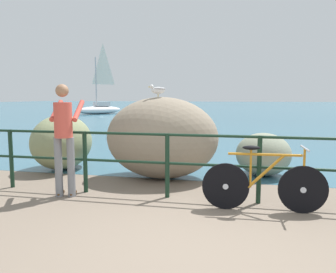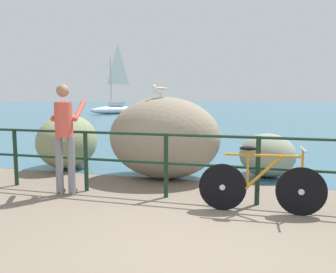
{
  "view_description": "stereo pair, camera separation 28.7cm",
  "coord_description": "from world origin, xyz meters",
  "px_view_note": "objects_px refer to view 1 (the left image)",
  "views": [
    {
      "loc": [
        0.45,
        -3.44,
        1.6
      ],
      "look_at": [
        -0.77,
        2.11,
        0.92
      ],
      "focal_mm": 36.58,
      "sensor_mm": 36.0,
      "label": 1
    },
    {
      "loc": [
        0.73,
        -3.37,
        1.6
      ],
      "look_at": [
        -0.77,
        2.11,
        0.92
      ],
      "focal_mm": 36.58,
      "sensor_mm": 36.0,
      "label": 2
    }
  ],
  "objects_px": {
    "seagull": "(158,90)",
    "sailboat": "(99,106)",
    "breakwater_boulder_right": "(263,154)",
    "breakwater_boulder_left": "(62,142)",
    "breakwater_boulder_main": "(162,138)",
    "bicycle": "(264,184)",
    "person_at_railing": "(64,135)"
  },
  "relations": [
    {
      "from": "sailboat",
      "to": "breakwater_boulder_main",
      "type": "bearing_deg",
      "value": 63.87
    },
    {
      "from": "breakwater_boulder_right",
      "to": "seagull",
      "type": "xyz_separation_m",
      "value": [
        -2.01,
        -0.74,
        1.29
      ]
    },
    {
      "from": "person_at_railing",
      "to": "breakwater_boulder_main",
      "type": "height_order",
      "value": "person_at_railing"
    },
    {
      "from": "breakwater_boulder_main",
      "to": "seagull",
      "type": "xyz_separation_m",
      "value": [
        -0.05,
        -0.07,
        0.93
      ]
    },
    {
      "from": "sailboat",
      "to": "person_at_railing",
      "type": "bearing_deg",
      "value": 59.82
    },
    {
      "from": "breakwater_boulder_left",
      "to": "breakwater_boulder_right",
      "type": "relative_size",
      "value": 1.41
    },
    {
      "from": "breakwater_boulder_right",
      "to": "sailboat",
      "type": "xyz_separation_m",
      "value": [
        -12.77,
        20.98,
        0.28
      ]
    },
    {
      "from": "breakwater_boulder_right",
      "to": "breakwater_boulder_main",
      "type": "bearing_deg",
      "value": -161.24
    },
    {
      "from": "breakwater_boulder_main",
      "to": "breakwater_boulder_left",
      "type": "xyz_separation_m",
      "value": [
        -2.32,
        0.33,
        -0.19
      ]
    },
    {
      "from": "bicycle",
      "to": "breakwater_boulder_left",
      "type": "xyz_separation_m",
      "value": [
        -4.16,
        1.93,
        0.2
      ]
    },
    {
      "from": "breakwater_boulder_left",
      "to": "seagull",
      "type": "relative_size",
      "value": 4.68
    },
    {
      "from": "breakwater_boulder_left",
      "to": "seagull",
      "type": "bearing_deg",
      "value": -10.08
    },
    {
      "from": "seagull",
      "to": "sailboat",
      "type": "xyz_separation_m",
      "value": [
        -10.76,
        21.72,
        -1.01
      ]
    },
    {
      "from": "bicycle",
      "to": "sailboat",
      "type": "distance_m",
      "value": 26.47
    },
    {
      "from": "bicycle",
      "to": "seagull",
      "type": "distance_m",
      "value": 2.77
    },
    {
      "from": "bicycle",
      "to": "breakwater_boulder_main",
      "type": "relative_size",
      "value": 0.78
    },
    {
      "from": "breakwater_boulder_main",
      "to": "breakwater_boulder_right",
      "type": "bearing_deg",
      "value": 18.76
    },
    {
      "from": "seagull",
      "to": "sailboat",
      "type": "height_order",
      "value": "sailboat"
    },
    {
      "from": "breakwater_boulder_main",
      "to": "breakwater_boulder_left",
      "type": "bearing_deg",
      "value": 171.95
    },
    {
      "from": "sailboat",
      "to": "seagull",
      "type": "bearing_deg",
      "value": 63.68
    },
    {
      "from": "breakwater_boulder_right",
      "to": "breakwater_boulder_left",
      "type": "bearing_deg",
      "value": -175.52
    },
    {
      "from": "breakwater_boulder_right",
      "to": "sailboat",
      "type": "height_order",
      "value": "sailboat"
    },
    {
      "from": "breakwater_boulder_main",
      "to": "seagull",
      "type": "relative_size",
      "value": 6.43
    },
    {
      "from": "seagull",
      "to": "person_at_railing",
      "type": "bearing_deg",
      "value": 33.01
    },
    {
      "from": "person_at_railing",
      "to": "breakwater_boulder_left",
      "type": "distance_m",
      "value": 2.2
    },
    {
      "from": "breakwater_boulder_right",
      "to": "sailboat",
      "type": "distance_m",
      "value": 24.56
    },
    {
      "from": "bicycle",
      "to": "seagull",
      "type": "relative_size",
      "value": 4.99
    },
    {
      "from": "breakwater_boulder_main",
      "to": "sailboat",
      "type": "distance_m",
      "value": 24.2
    },
    {
      "from": "seagull",
      "to": "bicycle",
      "type": "bearing_deg",
      "value": 122.78
    },
    {
      "from": "breakwater_boulder_main",
      "to": "breakwater_boulder_right",
      "type": "height_order",
      "value": "breakwater_boulder_main"
    },
    {
      "from": "bicycle",
      "to": "sailboat",
      "type": "relative_size",
      "value": 0.28
    },
    {
      "from": "bicycle",
      "to": "person_at_railing",
      "type": "bearing_deg",
      "value": 176.07
    }
  ]
}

